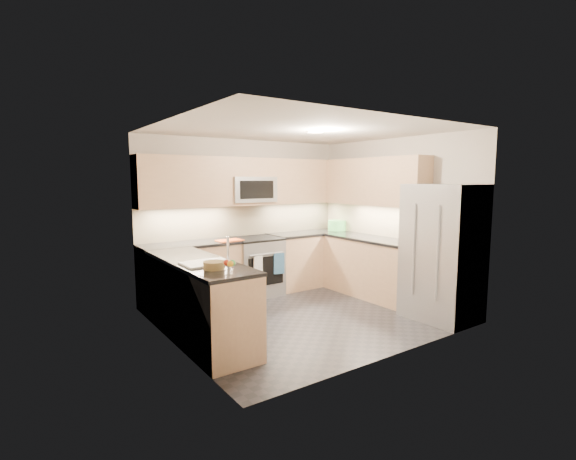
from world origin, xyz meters
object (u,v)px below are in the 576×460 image
(refrigerator, at_px, (443,252))
(cutting_board, at_px, (230,240))
(gas_range, at_px, (255,267))
(fruit_basket, at_px, (214,265))
(utensil_bowl, at_px, (337,225))
(microwave, at_px, (251,189))

(refrigerator, height_order, cutting_board, refrigerator)
(gas_range, distance_m, cutting_board, 0.71)
(fruit_basket, bearing_deg, refrigerator, -11.50)
(gas_range, relative_size, fruit_basket, 4.14)
(utensil_bowl, distance_m, fruit_basket, 3.67)
(refrigerator, bearing_deg, utensil_bowl, 84.48)
(gas_range, distance_m, fruit_basket, 2.44)
(gas_range, xyz_separation_m, utensil_bowl, (1.68, -0.06, 0.58))
(refrigerator, bearing_deg, microwave, 119.62)
(microwave, relative_size, utensil_bowl, 2.37)
(microwave, distance_m, utensil_bowl, 1.82)
(microwave, relative_size, cutting_board, 2.04)
(microwave, distance_m, refrigerator, 3.04)
(utensil_bowl, bearing_deg, gas_range, 177.87)
(cutting_board, xyz_separation_m, fruit_basket, (-1.05, -1.71, 0.03))
(refrigerator, distance_m, utensil_bowl, 2.38)
(microwave, relative_size, fruit_basket, 3.45)
(fruit_basket, bearing_deg, utensil_bowl, 28.50)
(gas_range, xyz_separation_m, cutting_board, (-0.50, -0.10, 0.49))
(refrigerator, relative_size, utensil_bowl, 5.61)
(utensil_bowl, height_order, fruit_basket, utensil_bowl)
(fruit_basket, bearing_deg, gas_range, 49.53)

